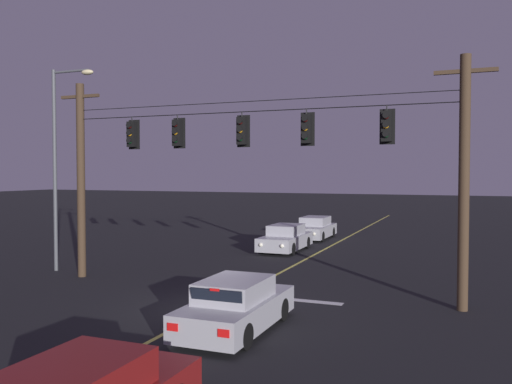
% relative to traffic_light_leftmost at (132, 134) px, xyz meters
% --- Properties ---
extents(ground_plane, '(180.00, 180.00, 0.00)m').
position_rel_traffic_light_leftmost_xyz_m(ground_plane, '(4.68, -2.66, -5.62)').
color(ground_plane, black).
extents(lane_centre_stripe, '(0.14, 60.00, 0.01)m').
position_rel_traffic_light_leftmost_xyz_m(lane_centre_stripe, '(4.68, 6.02, -5.62)').
color(lane_centre_stripe, '#D1C64C').
rests_on(lane_centre_stripe, ground).
extents(stop_bar_paint, '(3.40, 0.36, 0.01)m').
position_rel_traffic_light_leftmost_xyz_m(stop_bar_paint, '(6.58, -0.58, -5.62)').
color(stop_bar_paint, silver).
rests_on(stop_bar_paint, ground).
extents(signal_span_assembly, '(16.02, 0.32, 7.68)m').
position_rel_traffic_light_leftmost_xyz_m(signal_span_assembly, '(4.68, 0.02, -1.64)').
color(signal_span_assembly, '#423021').
rests_on(signal_span_assembly, ground).
extents(traffic_light_leftmost, '(0.48, 0.41, 1.22)m').
position_rel_traffic_light_leftmost_xyz_m(traffic_light_leftmost, '(0.00, 0.00, 0.00)').
color(traffic_light_leftmost, black).
extents(traffic_light_left_inner, '(0.48, 0.41, 1.22)m').
position_rel_traffic_light_leftmost_xyz_m(traffic_light_left_inner, '(1.98, 0.00, 0.00)').
color(traffic_light_left_inner, black).
extents(traffic_light_centre, '(0.48, 0.41, 1.22)m').
position_rel_traffic_light_leftmost_xyz_m(traffic_light_centre, '(4.55, 0.00, 0.00)').
color(traffic_light_centre, black).
extents(traffic_light_right_inner, '(0.48, 0.41, 1.22)m').
position_rel_traffic_light_leftmost_xyz_m(traffic_light_right_inner, '(6.89, 0.00, 0.00)').
color(traffic_light_right_inner, black).
extents(traffic_light_rightmost, '(0.48, 0.41, 1.22)m').
position_rel_traffic_light_leftmost_xyz_m(traffic_light_rightmost, '(9.50, 0.00, 0.00)').
color(traffic_light_rightmost, black).
extents(car_waiting_near_lane, '(1.80, 4.33, 1.39)m').
position_rel_traffic_light_leftmost_xyz_m(car_waiting_near_lane, '(6.29, -4.44, -4.97)').
color(car_waiting_near_lane, '#A5A5AD').
rests_on(car_waiting_near_lane, ground).
extents(car_oncoming_lead, '(1.80, 4.42, 1.39)m').
position_rel_traffic_light_leftmost_xyz_m(car_oncoming_lead, '(2.87, 9.76, -4.97)').
color(car_oncoming_lead, '#A5A5AD').
rests_on(car_oncoming_lead, ground).
extents(car_oncoming_trailing, '(1.80, 4.42, 1.39)m').
position_rel_traffic_light_leftmost_xyz_m(car_oncoming_trailing, '(2.94, 15.35, -4.97)').
color(car_oncoming_trailing, '#A5A5AD').
rests_on(car_oncoming_trailing, ground).
extents(street_lamp_corner, '(2.11, 0.30, 8.47)m').
position_rel_traffic_light_leftmost_xyz_m(street_lamp_corner, '(-4.04, 0.67, -0.57)').
color(street_lamp_corner, '#4C4F54').
rests_on(street_lamp_corner, ground).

